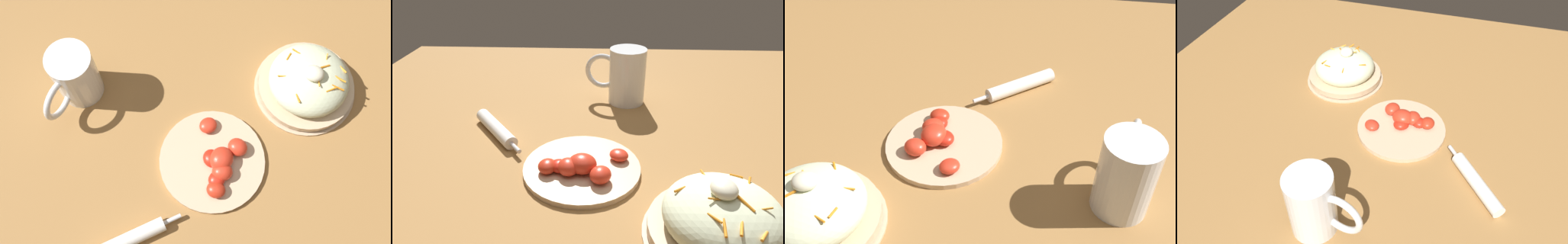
# 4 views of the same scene
# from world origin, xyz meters

# --- Properties ---
(ground_plane) EXTENTS (1.43, 1.43, 0.00)m
(ground_plane) POSITION_xyz_m (0.00, 0.00, 0.00)
(ground_plane) COLOR #9E703D
(salad_plate) EXTENTS (0.22, 0.22, 0.10)m
(salad_plate) POSITION_xyz_m (-0.22, -0.16, 0.04)
(salad_plate) COLOR #D1B28E
(salad_plate) RESTS_ON ground_plane
(beer_mug) EXTENTS (0.09, 0.15, 0.14)m
(beer_mug) POSITION_xyz_m (0.24, -0.04, 0.06)
(beer_mug) COLOR white
(beer_mug) RESTS_ON ground_plane
(napkin_roll) EXTENTS (0.16, 0.13, 0.03)m
(napkin_roll) POSITION_xyz_m (0.06, 0.24, 0.01)
(napkin_roll) COLOR white
(napkin_roll) RESTS_ON ground_plane
(tomato_plate) EXTENTS (0.22, 0.22, 0.04)m
(tomato_plate) POSITION_xyz_m (-0.07, 0.05, 0.01)
(tomato_plate) COLOR #D1B28E
(tomato_plate) RESTS_ON ground_plane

